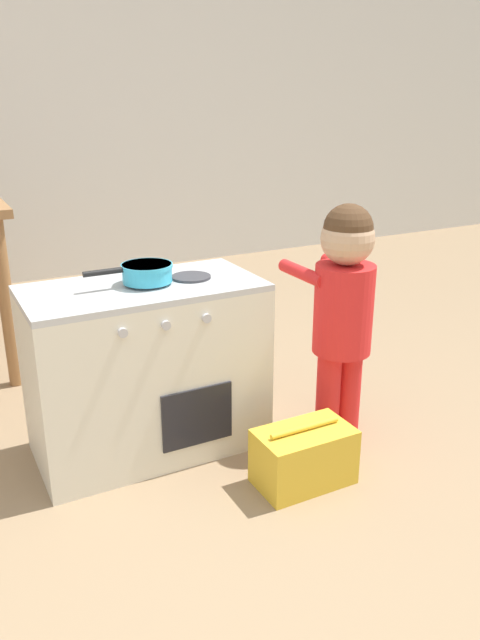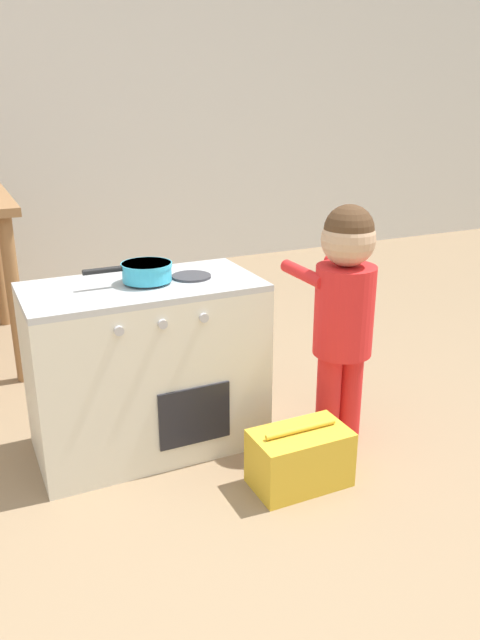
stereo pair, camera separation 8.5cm
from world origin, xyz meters
The scene contains 4 objects.
play_kitchen centered at (0.31, 0.96, 0.29)m, with size 0.74×0.39×0.58m.
toy_pot centered at (0.33, 0.97, 0.61)m, with size 0.28×0.16×0.06m.
child_figure centered at (0.92, 0.74, 0.51)m, with size 0.22×0.33×0.81m.
toy_basket centered at (0.66, 0.54, 0.09)m, with size 0.29×0.17×0.20m.
Camera 1 is at (-0.28, -0.82, 1.13)m, focal length 35.00 mm.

